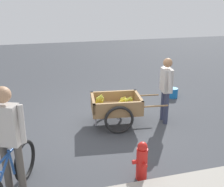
{
  "coord_description": "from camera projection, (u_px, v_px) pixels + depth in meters",
  "views": [
    {
      "loc": [
        1.36,
        5.42,
        2.8
      ],
      "look_at": [
        -0.05,
        0.04,
        0.75
      ],
      "focal_mm": 42.4,
      "sensor_mm": 36.0,
      "label": 1
    }
  ],
  "objects": [
    {
      "name": "fruit_cart",
      "position": [
        116.0,
        107.0,
        6.01
      ],
      "size": [
        1.73,
        1.01,
        0.74
      ],
      "color": "#937047",
      "rests_on": "ground"
    },
    {
      "name": "cyclist_person",
      "position": [
        8.0,
        132.0,
        3.66
      ],
      "size": [
        0.48,
        0.33,
        1.7
      ],
      "color": "#4C4742",
      "rests_on": "ground"
    },
    {
      "name": "ground_plane",
      "position": [
        109.0,
        123.0,
        6.21
      ],
      "size": [
        24.0,
        24.0,
        0.0
      ],
      "primitive_type": "plane",
      "color": "#3D3F44"
    },
    {
      "name": "bicycle",
      "position": [
        9.0,
        179.0,
        3.75
      ],
      "size": [
        0.75,
        1.55,
        0.85
      ],
      "color": "black",
      "rests_on": "ground"
    },
    {
      "name": "fire_hydrant",
      "position": [
        142.0,
        161.0,
        4.21
      ],
      "size": [
        0.25,
        0.25,
        0.67
      ],
      "color": "red",
      "rests_on": "ground"
    },
    {
      "name": "plastic_bucket",
      "position": [
        173.0,
        93.0,
        7.75
      ],
      "size": [
        0.27,
        0.27,
        0.28
      ],
      "primitive_type": "cylinder",
      "color": "#1966B2",
      "rests_on": "ground"
    },
    {
      "name": "vendor_person",
      "position": [
        166.0,
        85.0,
        5.99
      ],
      "size": [
        0.24,
        0.57,
        1.53
      ],
      "color": "#333851",
      "rests_on": "ground"
    }
  ]
}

